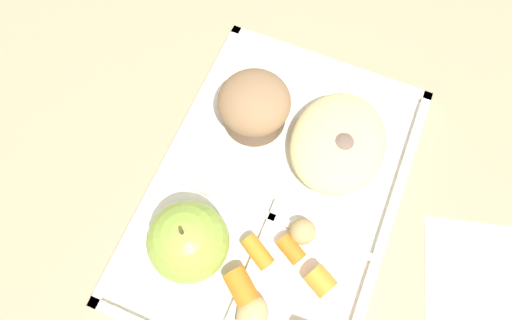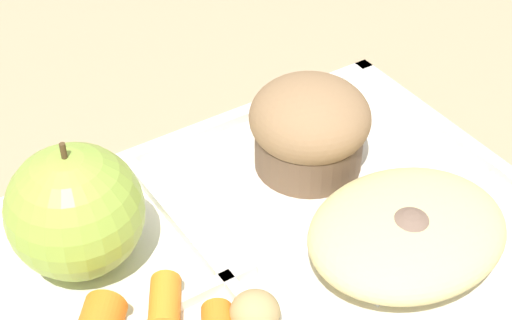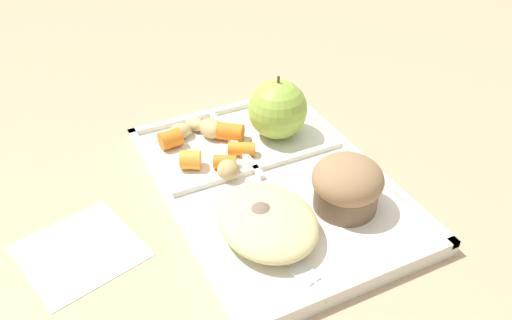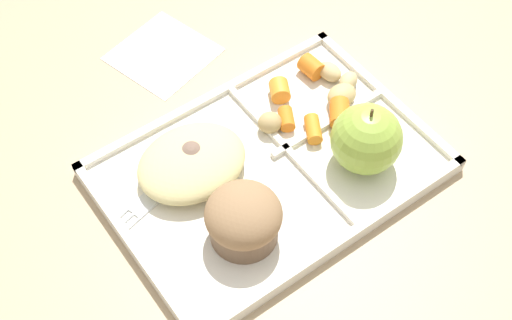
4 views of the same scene
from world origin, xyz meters
TOP-DOWN VIEW (x-y plane):
  - ground at (0.00, 0.00)m, footprint 6.00×6.00m
  - lunch_tray at (-0.00, -0.00)m, footprint 0.38×0.27m
  - green_apple at (-0.10, 0.06)m, footprint 0.08×0.08m
  - bran_muffin at (0.08, 0.06)m, footprint 0.08×0.08m
  - carrot_slice_diagonal at (-0.07, -0.01)m, footprint 0.03×0.04m
  - potato_chunk_small at (-0.03, -0.05)m, footprint 0.04×0.03m
  - egg_noodle_pile at (0.08, -0.05)m, footprint 0.13×0.11m
  - meatball_center at (0.07, -0.05)m, footprint 0.04×0.04m
  - meatball_front at (0.08, -0.05)m, footprint 0.03×0.03m
  - meatball_side at (0.07, -0.05)m, footprint 0.03×0.03m
  - plastic_fork at (0.12, -0.05)m, footprint 0.16×0.05m

SIDE VIEW (x-z plane):
  - ground at x=0.00m, z-range 0.00..0.00m
  - lunch_tray at x=0.00m, z-range 0.00..0.02m
  - plastic_fork at x=0.12m, z-range 0.01..0.02m
  - carrot_slice_diagonal at x=-0.07m, z-range 0.01..0.03m
  - potato_chunk_small at x=-0.03m, z-range 0.01..0.04m
  - meatball_front at x=0.08m, z-range 0.01..0.04m
  - meatball_side at x=0.07m, z-range 0.01..0.05m
  - egg_noodle_pile at x=0.08m, z-range 0.01..0.05m
  - meatball_center at x=0.07m, z-range 0.01..0.05m
  - bran_muffin at x=0.08m, z-range 0.01..0.08m
  - green_apple at x=-0.10m, z-range 0.01..0.10m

